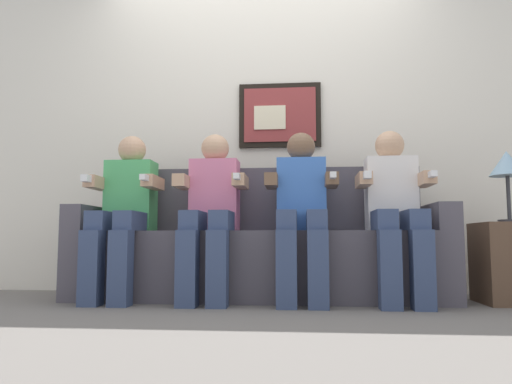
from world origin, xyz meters
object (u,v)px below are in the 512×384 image
object	(u,v)px
couch	(258,252)
person_left_center	(212,207)
person_rightmost	(395,206)
person_leftmost	(124,207)
side_table_right	(512,263)
person_right_center	(302,206)
table_lamp	(507,167)

from	to	relation	value
couch	person_left_center	world-z (taller)	person_left_center
person_left_center	person_rightmost	world-z (taller)	same
couch	person_leftmost	distance (m)	0.94
person_leftmost	side_table_right	size ratio (longest dim) A/B	2.22
couch	side_table_right	bearing A→B (deg)	-3.86
couch	person_leftmost	size ratio (longest dim) A/B	2.24
person_left_center	side_table_right	bearing A→B (deg)	1.86
person_left_center	person_rightmost	xyz separation A→B (m)	(1.17, -0.00, 0.00)
side_table_right	person_right_center	bearing A→B (deg)	-177.31
person_right_center	person_left_center	bearing A→B (deg)	180.00
table_lamp	person_rightmost	bearing A→B (deg)	-172.39
person_leftmost	table_lamp	world-z (taller)	person_leftmost
person_right_center	side_table_right	world-z (taller)	person_right_center
person_leftmost	person_rightmost	world-z (taller)	same
side_table_right	couch	bearing A→B (deg)	176.14
person_rightmost	person_right_center	bearing A→B (deg)	179.95
person_leftmost	table_lamp	bearing A→B (deg)	2.25
person_left_center	table_lamp	size ratio (longest dim) A/B	2.41
person_left_center	table_lamp	world-z (taller)	person_left_center
person_left_center	person_rightmost	size ratio (longest dim) A/B	1.00
person_leftmost	table_lamp	size ratio (longest dim) A/B	2.41
couch	person_leftmost	bearing A→B (deg)	-169.08
couch	person_left_center	xyz separation A→B (m)	(-0.29, -0.17, 0.29)
person_rightmost	side_table_right	size ratio (longest dim) A/B	2.22
couch	table_lamp	bearing A→B (deg)	-2.56
person_left_center	side_table_right	distance (m)	1.92
person_left_center	couch	bearing A→B (deg)	30.04
side_table_right	person_rightmost	bearing A→B (deg)	-175.09
person_rightmost	person_left_center	bearing A→B (deg)	179.98
table_lamp	person_leftmost	bearing A→B (deg)	-177.75
couch	person_left_center	size ratio (longest dim) A/B	2.24
side_table_right	table_lamp	world-z (taller)	table_lamp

